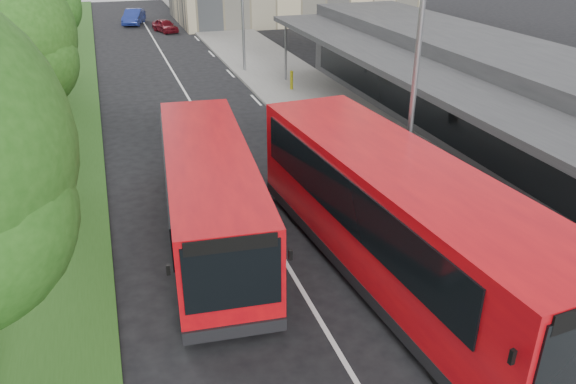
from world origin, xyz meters
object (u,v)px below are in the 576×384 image
Objects in this scene: tree_mid at (4,44)px; lamp_post_near at (413,70)px; litter_bin at (358,124)px; car_far at (134,17)px; bus_main at (398,221)px; bus_second at (210,194)px; bollard at (292,80)px; car_near at (165,26)px.

lamp_post_near is (11.13, -7.05, -0.09)m from tree_mid.
car_far is (-6.94, 33.23, 0.12)m from litter_bin.
bus_second is at bearing 134.62° from bus_main.
lamp_post_near reaches higher than litter_bin.
bus_second is 2.45× the size of car_far.
lamp_post_near is 6.67m from bus_second.
litter_bin is at bearing 75.31° from lamp_post_near.
litter_bin is (13.06, 0.33, -4.26)m from tree_mid.
bollard is 0.25× the size of car_far.
litter_bin is 28.74m from car_near.
bus_main is 14.81× the size of litter_bin.
car_near is at bearing 94.50° from lamp_post_near.
car_far is (6.13, 33.57, -4.14)m from tree_mid.
tree_mid is 8.93m from bus_second.
bollard is 21.23m from car_near.
litter_bin is (3.59, 10.14, -1.12)m from bus_main.
lamp_post_near is at bearing -103.92° from car_near.
bus_main is 11.56× the size of bollard.
bus_second is (5.40, -6.25, -3.40)m from tree_mid.
bus_second is at bearing -116.95° from bollard.
bus_second is 35.06m from car_near.
tree_mid is 0.64× the size of bus_main.
litter_bin is (1.94, 7.38, -4.17)m from lamp_post_near.
tree_mid is 9.46× the size of litter_bin.
bus_second is 9.80× the size of bollard.
tree_mid is 7.38× the size of bollard.
tree_mid is 2.40× the size of car_near.
tree_mid is 34.37m from car_far.
litter_bin is at bearing -98.91° from car_near.
car_near is 0.77× the size of car_far.
lamp_post_near is at bearing 54.69° from bus_main.
lamp_post_near is 41.12m from car_far.
lamp_post_near is 7.93× the size of bollard.
lamp_post_near reaches higher than bus_second.
car_near reaches higher than litter_bin.
bus_main is at bearing -69.83° from car_far.
lamp_post_near is 0.81× the size of bus_second.
litter_bin is 0.25× the size of car_near.
bollard is (1.45, 14.93, -4.06)m from lamp_post_near.
bollard is at bearing 32.06° from tree_mid.
tree_mid is 13.99m from bus_main.
bus_main is 3.76× the size of car_near.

